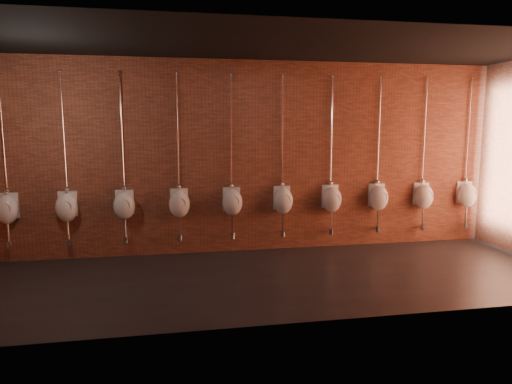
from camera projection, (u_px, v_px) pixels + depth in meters
ground at (274, 278)px, 6.45m from camera, size 8.50×8.50×0.00m
room_shell at (275, 135)px, 6.16m from camera, size 8.54×3.04×3.22m
urinal_0 at (7, 208)px, 6.97m from camera, size 0.36×0.32×2.71m
urinal_1 at (67, 206)px, 7.13m from camera, size 0.36×0.32×2.71m
urinal_2 at (124, 205)px, 7.29m from camera, size 0.36×0.32×2.71m
urinal_3 at (179, 203)px, 7.44m from camera, size 0.36×0.32×2.71m
urinal_4 at (232, 201)px, 7.60m from camera, size 0.36×0.32×2.71m
urinal_5 at (283, 200)px, 7.75m from camera, size 0.36×0.32×2.71m
urinal_6 at (332, 198)px, 7.91m from camera, size 0.36×0.32×2.71m
urinal_7 at (378, 197)px, 8.07m from camera, size 0.36×0.32×2.71m
urinal_8 at (424, 196)px, 8.22m from camera, size 0.36×0.32×2.71m
urinal_9 at (467, 194)px, 8.38m from camera, size 0.36×0.32×2.71m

